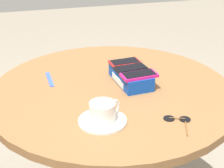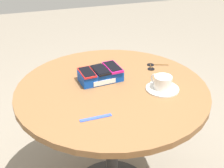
% 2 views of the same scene
% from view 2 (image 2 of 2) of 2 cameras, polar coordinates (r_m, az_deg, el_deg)
% --- Properties ---
extents(round_table, '(0.96, 0.96, 0.72)m').
position_cam_2_polar(round_table, '(1.61, 0.00, -4.71)').
color(round_table, '#2D2D2D').
rests_on(round_table, ground_plane).
extents(phone_box, '(0.22, 0.13, 0.06)m').
position_cam_2_polar(phone_box, '(1.59, -2.10, 1.51)').
color(phone_box, '#0F42AD').
rests_on(phone_box, round_table).
extents(phone_red, '(0.08, 0.13, 0.01)m').
position_cam_2_polar(phone_red, '(1.56, -4.61, 2.14)').
color(phone_red, red).
rests_on(phone_red, phone_box).
extents(phone_black, '(0.08, 0.13, 0.01)m').
position_cam_2_polar(phone_black, '(1.58, -2.15, 2.60)').
color(phone_black, black).
rests_on(phone_black, phone_box).
extents(phone_magenta, '(0.08, 0.14, 0.01)m').
position_cam_2_polar(phone_magenta, '(1.61, 0.12, 3.13)').
color(phone_magenta, '#D11975').
rests_on(phone_magenta, phone_box).
extents(saucer, '(0.16, 0.16, 0.01)m').
position_cam_2_polar(saucer, '(1.55, 9.19, -0.86)').
color(saucer, silver).
rests_on(saucer, round_table).
extents(coffee_cup, '(0.09, 0.11, 0.06)m').
position_cam_2_polar(coffee_cup, '(1.53, 9.22, 0.37)').
color(coffee_cup, silver).
rests_on(coffee_cup, saucer).
extents(lanyard_strap, '(0.14, 0.02, 0.00)m').
position_cam_2_polar(lanyard_strap, '(1.33, -2.97, -6.20)').
color(lanyard_strap, blue).
rests_on(lanyard_strap, round_table).
extents(sunglasses, '(0.13, 0.09, 0.01)m').
position_cam_2_polar(sunglasses, '(1.76, 7.33, 3.19)').
color(sunglasses, black).
rests_on(sunglasses, round_table).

